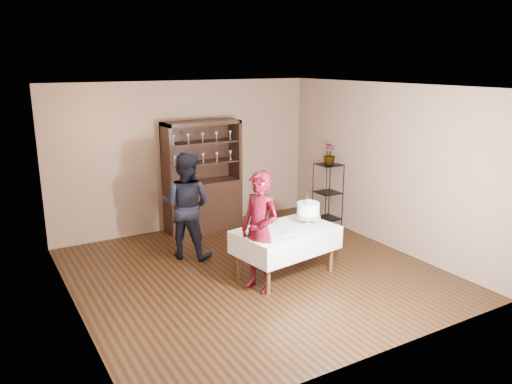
# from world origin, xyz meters

# --- Properties ---
(floor) EXTENTS (5.00, 5.00, 0.00)m
(floor) POSITION_xyz_m (0.00, 0.00, 0.00)
(floor) COLOR black
(floor) RESTS_ON ground
(ceiling) EXTENTS (5.00, 5.00, 0.00)m
(ceiling) POSITION_xyz_m (0.00, 0.00, 2.70)
(ceiling) COLOR white
(ceiling) RESTS_ON back_wall
(back_wall) EXTENTS (5.00, 0.02, 2.70)m
(back_wall) POSITION_xyz_m (0.00, 2.50, 1.35)
(back_wall) COLOR #77604D
(back_wall) RESTS_ON floor
(wall_left) EXTENTS (0.02, 5.00, 2.70)m
(wall_left) POSITION_xyz_m (-2.50, 0.00, 1.35)
(wall_left) COLOR #77604D
(wall_left) RESTS_ON floor
(wall_right) EXTENTS (0.02, 5.00, 2.70)m
(wall_right) POSITION_xyz_m (2.50, 0.00, 1.35)
(wall_right) COLOR #77604D
(wall_right) RESTS_ON floor
(china_hutch) EXTENTS (1.40, 0.48, 2.00)m
(china_hutch) POSITION_xyz_m (0.20, 2.25, 0.66)
(china_hutch) COLOR black
(china_hutch) RESTS_ON floor
(plant_etagere) EXTENTS (0.42, 0.42, 1.20)m
(plant_etagere) POSITION_xyz_m (2.28, 1.20, 0.65)
(plant_etagere) COLOR black
(plant_etagere) RESTS_ON floor
(cake_table) EXTENTS (1.54, 1.08, 0.71)m
(cake_table) POSITION_xyz_m (0.35, -0.30, 0.54)
(cake_table) COLOR silver
(cake_table) RESTS_ON floor
(woman) EXTENTS (0.56, 0.69, 1.65)m
(woman) POSITION_xyz_m (-0.21, -0.50, 0.82)
(woman) COLOR #35040A
(woman) RESTS_ON floor
(man) EXTENTS (1.03, 1.03, 1.68)m
(man) POSITION_xyz_m (-0.60, 1.10, 0.84)
(man) COLOR black
(man) RESTS_ON floor
(cake) EXTENTS (0.39, 0.39, 0.51)m
(cake) POSITION_xyz_m (0.75, -0.27, 0.91)
(cake) COLOR beige
(cake) RESTS_ON cake_table
(plate_near) EXTENTS (0.22, 0.22, 0.01)m
(plate_near) POSITION_xyz_m (0.25, -0.47, 0.72)
(plate_near) COLOR beige
(plate_near) RESTS_ON cake_table
(plate_far) EXTENTS (0.21, 0.21, 0.01)m
(plate_far) POSITION_xyz_m (0.12, 0.01, 0.72)
(plate_far) COLOR beige
(plate_far) RESTS_ON cake_table
(potted_plant) EXTENTS (0.22, 0.22, 0.37)m
(potted_plant) POSITION_xyz_m (2.28, 1.19, 1.37)
(potted_plant) COLOR #4C7437
(potted_plant) RESTS_ON plant_etagere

